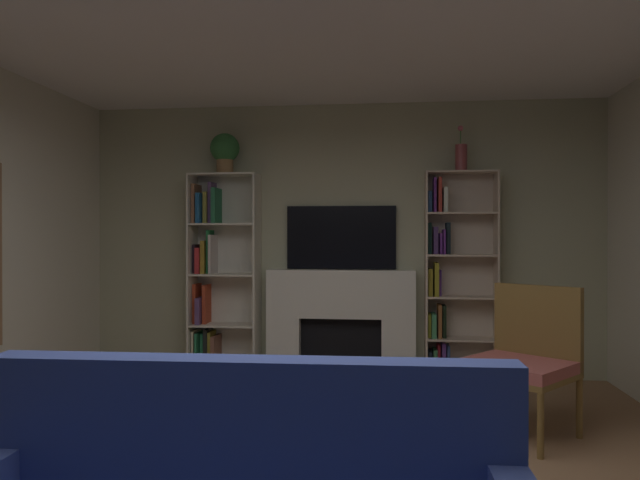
{
  "coord_description": "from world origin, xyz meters",
  "views": [
    {
      "loc": [
        0.49,
        -2.98,
        1.41
      ],
      "look_at": [
        0.0,
        1.29,
        1.38
      ],
      "focal_mm": 34.29,
      "sensor_mm": 36.0,
      "label": 1
    }
  ],
  "objects_px": {
    "tv": "(341,237)",
    "bookshelf_right": "(452,280)",
    "armchair": "(524,357)",
    "fireplace": "(341,321)",
    "bookshelf_left": "(217,277)",
    "vase_with_flowers": "(461,156)",
    "potted_plant": "(225,151)"
  },
  "relations": [
    {
      "from": "bookshelf_right",
      "to": "bookshelf_left",
      "type": "bearing_deg",
      "value": -179.54
    },
    {
      "from": "tv",
      "to": "bookshelf_left",
      "type": "height_order",
      "value": "bookshelf_left"
    },
    {
      "from": "potted_plant",
      "to": "armchair",
      "type": "height_order",
      "value": "potted_plant"
    },
    {
      "from": "fireplace",
      "to": "potted_plant",
      "type": "bearing_deg",
      "value": -177.95
    },
    {
      "from": "fireplace",
      "to": "armchair",
      "type": "xyz_separation_m",
      "value": [
        1.44,
        -1.63,
        -0.01
      ]
    },
    {
      "from": "bookshelf_right",
      "to": "potted_plant",
      "type": "distance_m",
      "value": 2.62
    },
    {
      "from": "tv",
      "to": "armchair",
      "type": "bearing_deg",
      "value": -49.84
    },
    {
      "from": "fireplace",
      "to": "vase_with_flowers",
      "type": "height_order",
      "value": "vase_with_flowers"
    },
    {
      "from": "bookshelf_right",
      "to": "vase_with_flowers",
      "type": "height_order",
      "value": "vase_with_flowers"
    },
    {
      "from": "tv",
      "to": "armchair",
      "type": "xyz_separation_m",
      "value": [
        1.44,
        -1.7,
        -0.84
      ]
    },
    {
      "from": "fireplace",
      "to": "bookshelf_left",
      "type": "height_order",
      "value": "bookshelf_left"
    },
    {
      "from": "fireplace",
      "to": "tv",
      "type": "bearing_deg",
      "value": 90.0
    },
    {
      "from": "armchair",
      "to": "fireplace",
      "type": "bearing_deg",
      "value": 131.49
    },
    {
      "from": "bookshelf_right",
      "to": "fireplace",
      "type": "bearing_deg",
      "value": -179.74
    },
    {
      "from": "fireplace",
      "to": "vase_with_flowers",
      "type": "xyz_separation_m",
      "value": [
        1.18,
        -0.04,
        1.62
      ]
    },
    {
      "from": "tv",
      "to": "bookshelf_right",
      "type": "xyz_separation_m",
      "value": [
        1.09,
        -0.07,
        -0.41
      ]
    },
    {
      "from": "armchair",
      "to": "vase_with_flowers",
      "type": "bearing_deg",
      "value": 99.37
    },
    {
      "from": "potted_plant",
      "to": "tv",
      "type": "bearing_deg",
      "value": 5.82
    },
    {
      "from": "fireplace",
      "to": "bookshelf_left",
      "type": "relative_size",
      "value": 0.78
    },
    {
      "from": "tv",
      "to": "vase_with_flowers",
      "type": "xyz_separation_m",
      "value": [
        1.18,
        -0.12,
        0.79
      ]
    },
    {
      "from": "tv",
      "to": "vase_with_flowers",
      "type": "relative_size",
      "value": 2.5
    },
    {
      "from": "bookshelf_left",
      "to": "bookshelf_right",
      "type": "bearing_deg",
      "value": 0.46
    },
    {
      "from": "tv",
      "to": "bookshelf_left",
      "type": "xyz_separation_m",
      "value": [
        -1.27,
        -0.09,
        -0.4
      ]
    },
    {
      "from": "bookshelf_left",
      "to": "armchair",
      "type": "bearing_deg",
      "value": -30.78
    },
    {
      "from": "potted_plant",
      "to": "armchair",
      "type": "bearing_deg",
      "value": -31.2
    },
    {
      "from": "potted_plant",
      "to": "vase_with_flowers",
      "type": "distance_m",
      "value": 2.36
    },
    {
      "from": "tv",
      "to": "armchair",
      "type": "relative_size",
      "value": 1.05
    },
    {
      "from": "tv",
      "to": "bookshelf_left",
      "type": "relative_size",
      "value": 0.54
    },
    {
      "from": "bookshelf_right",
      "to": "vase_with_flowers",
      "type": "relative_size",
      "value": 4.62
    },
    {
      "from": "armchair",
      "to": "potted_plant",
      "type": "bearing_deg",
      "value": 148.8
    },
    {
      "from": "tv",
      "to": "bookshelf_right",
      "type": "relative_size",
      "value": 0.54
    },
    {
      "from": "bookshelf_left",
      "to": "bookshelf_right",
      "type": "xyz_separation_m",
      "value": [
        2.36,
        0.02,
        -0.01
      ]
    }
  ]
}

